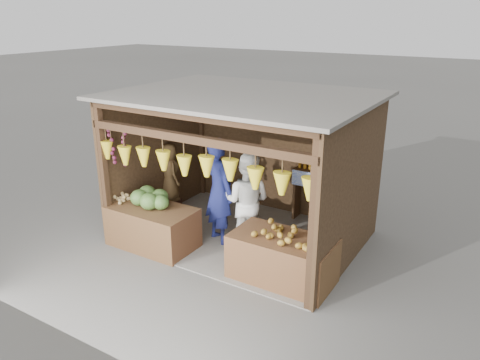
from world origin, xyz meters
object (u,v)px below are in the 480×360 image
object	(u,v)px
counter_left	(153,227)
vendor_seated	(170,172)
woman_standing	(247,201)
counter_right	(282,259)
man_standing	(219,191)

from	to	relation	value
counter_left	vendor_seated	xyz separation A→B (m)	(-0.66, 1.31, 0.52)
woman_standing	vendor_seated	size ratio (longest dim) A/B	1.46
counter_right	vendor_seated	distance (m)	3.37
counter_left	vendor_seated	distance (m)	1.56
counter_left	vendor_seated	size ratio (longest dim) A/B	1.31
counter_right	woman_standing	xyz separation A→B (m)	(-1.03, 0.67, 0.50)
counter_left	woman_standing	bearing A→B (deg)	30.40
counter_right	counter_left	bearing A→B (deg)	-176.02
counter_left	man_standing	xyz separation A→B (m)	(0.90, 0.78, 0.60)
woman_standing	vendor_seated	xyz separation A→B (m)	(-2.09, 0.47, 0.02)
counter_left	counter_right	xyz separation A→B (m)	(2.47, 0.17, -0.00)
counter_right	woman_standing	distance (m)	1.33
counter_right	woman_standing	bearing A→B (deg)	146.80
counter_left	man_standing	world-z (taller)	man_standing
vendor_seated	woman_standing	bearing A→B (deg)	-163.33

